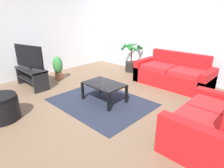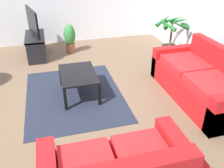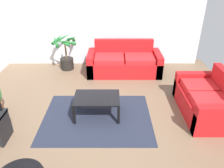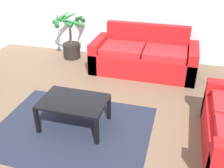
# 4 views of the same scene
# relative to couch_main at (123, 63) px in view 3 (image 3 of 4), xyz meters

# --- Properties ---
(ground_plane) EXTENTS (6.60, 6.60, 0.00)m
(ground_plane) POSITION_rel_couch_main_xyz_m (-0.67, -2.28, -0.30)
(ground_plane) COLOR brown
(wall_back) EXTENTS (6.00, 0.06, 2.70)m
(wall_back) POSITION_rel_couch_main_xyz_m (-0.67, 0.72, 1.05)
(wall_back) COLOR silver
(wall_back) RESTS_ON ground
(couch_main) EXTENTS (2.06, 0.90, 0.90)m
(couch_main) POSITION_rel_couch_main_xyz_m (0.00, 0.00, 0.00)
(couch_main) COLOR red
(couch_main) RESTS_ON ground
(couch_loveseat) EXTENTS (0.90, 1.53, 0.90)m
(couch_loveseat) POSITION_rel_couch_main_xyz_m (1.61, -1.99, -0.00)
(couch_loveseat) COLOR red
(couch_loveseat) RESTS_ON ground
(coffee_table) EXTENTS (0.92, 0.62, 0.43)m
(coffee_table) POSITION_rel_couch_main_xyz_m (-0.65, -2.06, 0.08)
(coffee_table) COLOR black
(coffee_table) RESTS_ON ground
(area_rug) EXTENTS (2.20, 1.70, 0.01)m
(area_rug) POSITION_rel_couch_main_xyz_m (-0.65, -2.16, -0.30)
(area_rug) COLOR #1E2333
(area_rug) RESTS_ON ground
(potted_palm) EXTENTS (0.78, 0.76, 1.04)m
(potted_palm) POSITION_rel_couch_main_xyz_m (-1.70, 0.27, 0.17)
(potted_palm) COLOR black
(potted_palm) RESTS_ON ground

